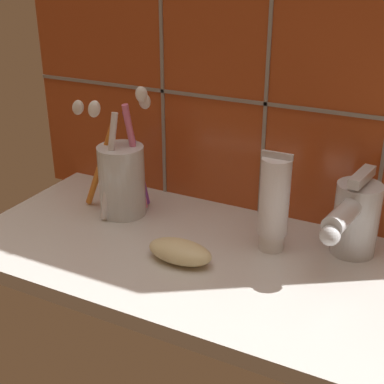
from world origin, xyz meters
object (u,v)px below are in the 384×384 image
toothbrush_cup (122,176)px  soap_bar (180,252)px  toothpaste_tube (274,203)px  sink_faucet (354,217)px

toothbrush_cup → soap_bar: size_ratio=2.21×
toothpaste_tube → sink_faucet: size_ratio=1.02×
toothpaste_tube → soap_bar: 13.01cm
toothpaste_tube → toothbrush_cup: bearing=179.8°
toothbrush_cup → soap_bar: bearing=-30.9°
sink_faucet → soap_bar: size_ratio=1.54×
sink_faucet → toothpaste_tube: bearing=-64.0°
toothpaste_tube → soap_bar: toothpaste_tube is taller
toothbrush_cup → sink_faucet: (31.68, 2.85, -0.53)cm
toothbrush_cup → toothpaste_tube: bearing=-0.2°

